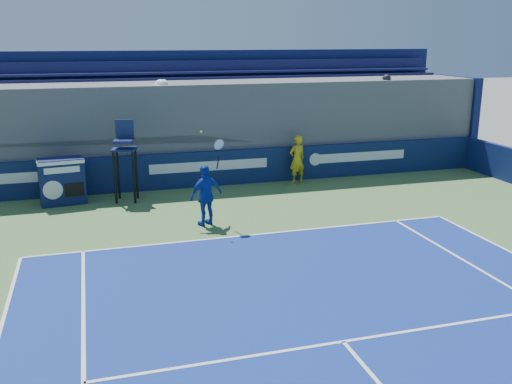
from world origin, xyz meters
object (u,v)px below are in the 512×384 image
object	(u,v)px
tennis_player	(206,195)
match_clock	(62,180)
ball_person	(297,159)
umpire_chair	(125,152)

from	to	relation	value
tennis_player	match_clock	bearing A→B (deg)	139.06
ball_person	umpire_chair	distance (m)	5.85
umpire_chair	ball_person	bearing A→B (deg)	5.91
ball_person	umpire_chair	xyz separation A→B (m)	(-5.78, -0.60, 0.69)
match_clock	umpire_chair	distance (m)	2.04
match_clock	ball_person	bearing A→B (deg)	2.90
umpire_chair	match_clock	bearing A→B (deg)	173.61
ball_person	tennis_player	distance (m)	5.34
ball_person	tennis_player	world-z (taller)	tennis_player
umpire_chair	tennis_player	xyz separation A→B (m)	(1.86, -3.03, -0.69)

